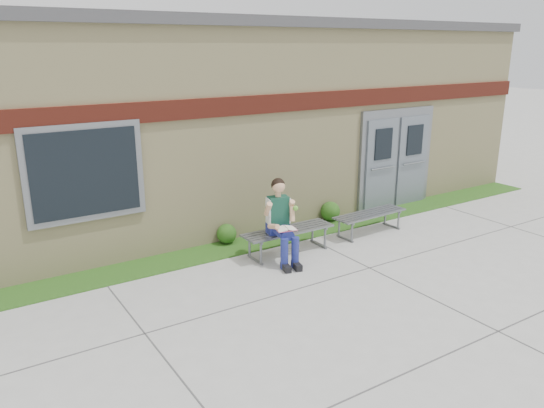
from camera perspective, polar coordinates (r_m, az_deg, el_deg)
ground at (r=8.36m, az=7.71°, el=-9.48°), size 80.00×80.00×0.00m
grass_strip at (r=10.30m, az=-1.66°, el=-4.12°), size 16.00×0.80×0.02m
school_building at (r=12.75m, az=-9.75°, el=9.41°), size 16.20×6.22×4.20m
bench_left at (r=9.69m, az=1.74°, el=-3.33°), size 1.76×0.49×0.46m
bench_right at (r=10.89m, az=10.46°, el=-1.44°), size 1.67×0.54×0.43m
girl at (r=9.23m, az=1.02°, el=-1.76°), size 0.57×0.96×1.47m
shrub_mid at (r=10.20m, az=-4.90°, el=-3.20°), size 0.38×0.38×0.38m
shrub_east at (r=11.52m, az=6.29°, el=-0.78°), size 0.42×0.42×0.42m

